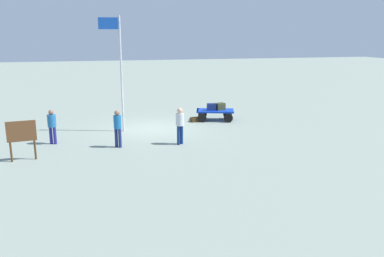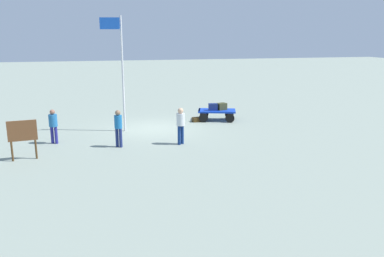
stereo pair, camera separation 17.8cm
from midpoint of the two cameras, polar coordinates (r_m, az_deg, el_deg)
name	(u,v)px [view 1 (the left image)]	position (r m, az deg, el deg)	size (l,w,h in m)	color
ground_plane	(153,128)	(21.03, -5.87, 0.01)	(120.00, 120.00, 0.00)	gray
luggage_cart	(215,112)	(22.89, 3.10, 2.34)	(2.38, 1.84, 0.62)	#1138BF
suitcase_dark	(211,107)	(22.71, 2.62, 3.16)	(0.56, 0.42, 0.39)	navy
suitcase_maroon	(220,106)	(22.88, 3.86, 3.22)	(0.62, 0.53, 0.40)	#373A1F
suitcase_grey	(195,120)	(22.53, 0.21, 1.31)	(0.50, 0.41, 0.25)	#3F2E15
worker_lead	(180,123)	(17.66, -2.05, 0.88)	(0.52, 0.52, 1.68)	navy
worker_trailing	(118,126)	(17.51, -11.05, 0.39)	(0.48, 0.48, 1.66)	navy
worker_supervisor	(52,124)	(18.85, -19.94, 0.65)	(0.51, 0.51, 1.58)	navy
flagpole	(119,64)	(20.12, -10.87, 9.17)	(1.06, 0.26, 5.78)	silver
signboard	(22,134)	(16.73, -23.80, -0.78)	(1.09, 0.20, 1.60)	#4C3319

